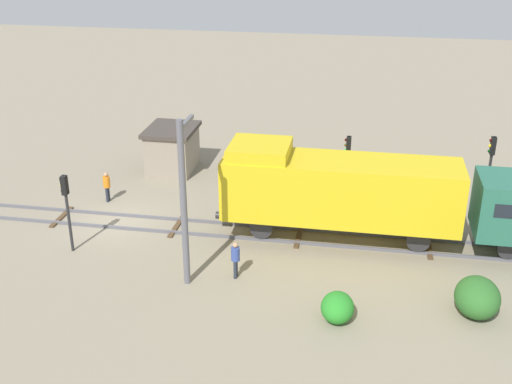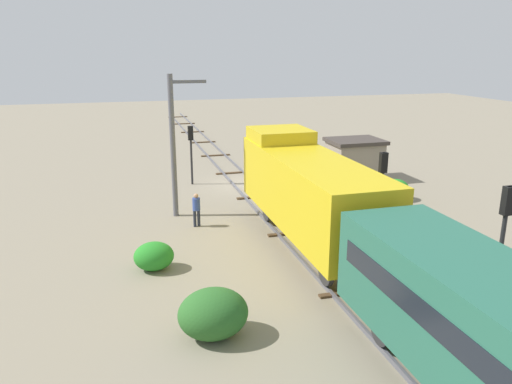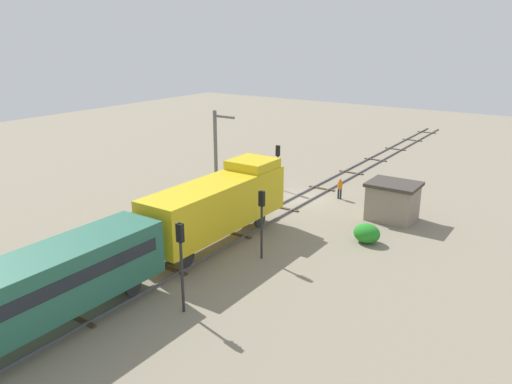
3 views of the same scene
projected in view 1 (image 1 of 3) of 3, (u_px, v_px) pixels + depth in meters
name	position (u px, v px, depth m)	size (l,w,h in m)	color
ground_plane	(118.00, 222.00, 33.04)	(112.24, 112.24, 0.00)	gray
railway_track	(118.00, 221.00, 33.01)	(2.40, 74.83, 0.16)	#595960
locomotive	(336.00, 188.00, 30.15)	(2.90, 11.60, 4.60)	gold
traffic_signal_near	(66.00, 199.00, 29.24)	(0.32, 0.34, 3.81)	#262628
traffic_signal_mid	(347.00, 160.00, 33.10)	(0.32, 0.34, 4.19)	#262628
traffic_signal_far	(490.00, 164.00, 32.06)	(0.32, 0.34, 4.52)	#262628
worker_near_track	(107.00, 185.00, 35.04)	(0.38, 0.38, 1.70)	#262B38
worker_by_signal	(235.00, 257.00, 27.73)	(0.38, 0.38, 1.70)	#262B38
catenary_mast	(184.00, 200.00, 26.20)	(1.94, 0.28, 7.34)	#595960
relay_hut	(172.00, 149.00, 39.12)	(3.50, 2.90, 2.74)	gray
bush_near	(253.00, 165.00, 38.76)	(1.72, 1.41, 1.25)	#258826
bush_mid	(477.00, 297.00, 25.23)	(2.16, 1.77, 1.57)	#2A6126
bush_far	(337.00, 307.00, 24.96)	(1.59, 1.30, 1.16)	#278426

